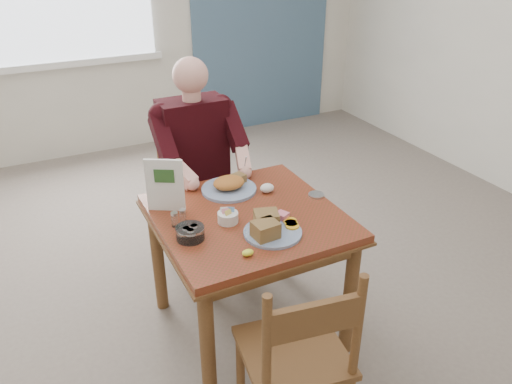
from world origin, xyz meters
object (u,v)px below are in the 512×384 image
chair_near (297,358)px  chair_far (196,195)px  near_plate (270,227)px  diner (198,153)px  table (248,232)px  far_plate (229,185)px

chair_near → chair_far: bearing=85.4°
chair_near → near_plate: bearing=75.0°
chair_near → diner: diner is taller
chair_near → diner: size_ratio=0.69×
diner → table: bearing=-90.0°
chair_near → table: bearing=80.4°
chair_far → chair_near: size_ratio=1.00×
chair_far → near_plate: (0.01, -1.01, 0.31)m
table → diner: diner is taller
chair_far → near_plate: bearing=-89.2°
chair_near → far_plate: size_ratio=2.53×
near_plate → far_plate: 0.49m
chair_far → far_plate: 0.60m
near_plate → far_plate: (0.01, 0.49, -0.00)m
chair_near → near_plate: 0.61m
table → far_plate: bearing=85.5°
near_plate → chair_far: bearing=90.8°
chair_far → diner: diner is taller
diner → far_plate: size_ratio=3.68×
table → chair_near: chair_near is taller
chair_near → near_plate: (0.14, 0.51, 0.31)m
far_plate → diner: bearing=92.9°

